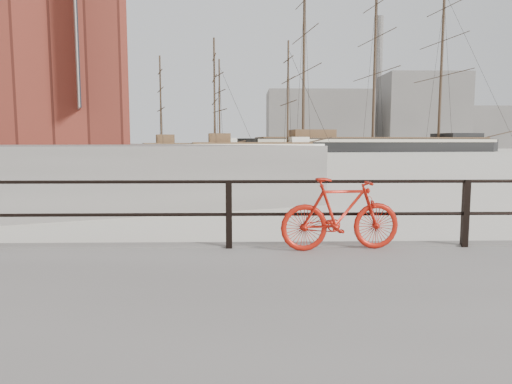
% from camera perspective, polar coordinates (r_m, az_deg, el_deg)
% --- Properties ---
extents(ground, '(400.00, 400.00, 0.00)m').
position_cam_1_polar(ground, '(7.73, 23.93, -8.54)').
color(ground, white).
rests_on(ground, ground).
extents(far_quay, '(78.44, 148.07, 1.80)m').
position_cam_1_polar(far_quay, '(86.89, -26.52, 4.88)').
color(far_quay, gray).
rests_on(far_quay, ground).
extents(guardrail, '(28.00, 0.10, 1.00)m').
position_cam_1_polar(guardrail, '(7.43, 24.71, -2.46)').
color(guardrail, black).
rests_on(guardrail, promenade).
extents(bicycle, '(1.76, 0.46, 1.05)m').
position_cam_1_polar(bicycle, '(6.65, 10.54, -2.72)').
color(bicycle, '#B8190C').
rests_on(bicycle, promenade).
extents(barque_black, '(69.50, 32.35, 37.35)m').
position_cam_1_polar(barque_black, '(99.40, 14.34, 4.89)').
color(barque_black, black).
rests_on(barque_black, ground).
extents(schooner_mid, '(29.53, 15.72, 20.31)m').
position_cam_1_polar(schooner_mid, '(79.63, -0.53, 4.81)').
color(schooner_mid, white).
rests_on(schooner_mid, ground).
extents(schooner_left, '(25.72, 17.05, 18.02)m').
position_cam_1_polar(schooner_left, '(84.89, -8.07, 4.84)').
color(schooner_left, white).
rests_on(schooner_left, ground).
extents(workboat_far, '(12.23, 6.57, 7.00)m').
position_cam_1_polar(workboat_far, '(55.35, -26.23, 3.58)').
color(workboat_far, black).
rests_on(workboat_far, ground).
extents(apartment_cream, '(24.16, 21.40, 21.20)m').
position_cam_1_polar(apartment_cream, '(77.76, -28.84, 13.19)').
color(apartment_cream, beige).
rests_on(apartment_cream, far_quay).
extents(apartment_grey, '(26.02, 22.15, 23.20)m').
position_cam_1_polar(apartment_grey, '(99.65, -27.68, 12.11)').
color(apartment_grey, gray).
rests_on(apartment_grey, far_quay).
extents(apartment_brick, '(27.87, 22.90, 21.20)m').
position_cam_1_polar(apartment_brick, '(122.40, -26.86, 10.44)').
color(apartment_brick, brown).
rests_on(apartment_brick, far_quay).
extents(industrial_west, '(32.00, 18.00, 18.00)m').
position_cam_1_polar(industrial_west, '(148.74, 7.69, 8.86)').
color(industrial_west, gray).
rests_on(industrial_west, ground).
extents(industrial_mid, '(26.00, 20.00, 24.00)m').
position_cam_1_polar(industrial_mid, '(162.86, 19.84, 9.37)').
color(industrial_mid, gray).
rests_on(industrial_mid, ground).
extents(industrial_east, '(20.00, 16.00, 14.00)m').
position_cam_1_polar(industrial_east, '(176.63, 26.21, 7.20)').
color(industrial_east, gray).
rests_on(industrial_east, ground).
extents(smokestack, '(2.80, 2.80, 44.00)m').
position_cam_1_polar(smokestack, '(164.38, 14.98, 13.00)').
color(smokestack, gray).
rests_on(smokestack, ground).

